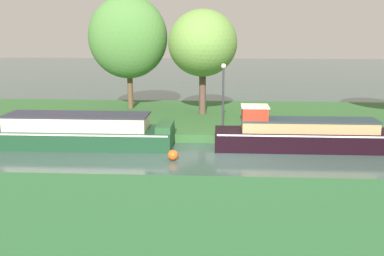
# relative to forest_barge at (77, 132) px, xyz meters

# --- Properties ---
(ground_plane) EXTENTS (120.00, 120.00, 0.00)m
(ground_plane) POSITION_rel_forest_barge_xyz_m (6.87, -1.20, -0.65)
(ground_plane) COLOR #395049
(riverbank_far) EXTENTS (72.00, 10.00, 0.40)m
(riverbank_far) POSITION_rel_forest_barge_xyz_m (6.87, 5.80, -0.45)
(riverbank_far) COLOR #32612E
(riverbank_far) RESTS_ON ground_plane
(riverbank_near) EXTENTS (72.00, 10.00, 0.40)m
(riverbank_near) POSITION_rel_forest_barge_xyz_m (6.87, -10.20, -0.45)
(riverbank_near) COLOR #2D6737
(riverbank_near) RESTS_ON ground_plane
(forest_barge) EXTENTS (8.93, 2.27, 1.48)m
(forest_barge) POSITION_rel_forest_barge_xyz_m (0.00, 0.00, 0.00)
(forest_barge) COLOR #194127
(forest_barge) RESTS_ON ground_plane
(black_narrowboat) EXTENTS (8.62, 1.82, 1.95)m
(black_narrowboat) POSITION_rel_forest_barge_xyz_m (10.49, -0.00, 0.00)
(black_narrowboat) COLOR black
(black_narrowboat) RESTS_ON ground_plane
(willow_tree_left) EXTENTS (4.73, 3.49, 6.77)m
(willow_tree_left) POSITION_rel_forest_barge_xyz_m (0.98, 7.42, 4.07)
(willow_tree_left) COLOR brown
(willow_tree_left) RESTS_ON riverbank_far
(willow_tree_centre) EXTENTS (3.87, 4.79, 5.92)m
(willow_tree_centre) POSITION_rel_forest_barge_xyz_m (5.49, 6.04, 3.78)
(willow_tree_centre) COLOR brown
(willow_tree_centre) RESTS_ON riverbank_far
(lamp_post) EXTENTS (0.24, 0.24, 3.21)m
(lamp_post) POSITION_rel_forest_barge_xyz_m (6.65, 2.21, 1.75)
(lamp_post) COLOR #333338
(lamp_post) RESTS_ON riverbank_far
(channel_buoy) EXTENTS (0.43, 0.43, 0.43)m
(channel_buoy) POSITION_rel_forest_barge_xyz_m (4.59, -2.06, -0.43)
(channel_buoy) COLOR #E55919
(channel_buoy) RESTS_ON ground_plane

